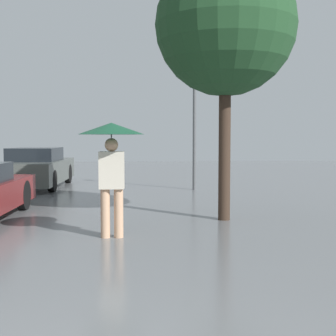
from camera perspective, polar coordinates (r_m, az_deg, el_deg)
pedestrian at (r=7.63m, az=-6.91°, el=2.65°), size 1.08×1.08×1.88m
parked_car_farthest at (r=15.95m, az=-15.66°, el=-0.03°), size 1.70×4.52×1.30m
tree at (r=9.55m, az=7.02°, el=16.79°), size 2.74×2.74×5.19m
street_lamp at (r=14.63m, az=3.25°, el=7.03°), size 0.30×0.30×3.76m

